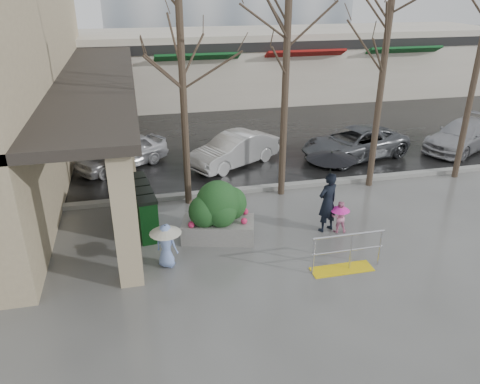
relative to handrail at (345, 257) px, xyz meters
name	(u,v)px	position (x,y,z in m)	size (l,w,h in m)	color
ground	(279,251)	(-1.36, 1.20, -0.38)	(120.00, 120.00, 0.00)	#51514F
street_asphalt	(184,87)	(-1.36, 23.20, -0.37)	(120.00, 36.00, 0.01)	black
curb	(245,190)	(-1.36, 5.20, -0.30)	(120.00, 0.30, 0.15)	gray
canopy_slab	(94,71)	(-6.16, 9.20, 3.25)	(2.80, 18.00, 0.25)	#2D2823
pillar_front	(125,217)	(-5.26, 0.70, 1.37)	(0.55, 0.55, 3.50)	tan
pillar_back	(124,134)	(-5.26, 7.20, 1.37)	(0.55, 0.55, 3.50)	tan
storefront_row	(223,65)	(0.64, 19.17, 1.64)	(34.00, 6.74, 4.00)	beige
handrail	(345,257)	(0.00, 0.00, 0.00)	(1.90, 0.50, 1.03)	yellow
tree_west	(181,42)	(-3.36, 4.80, 4.71)	(3.20, 3.20, 6.80)	#382B21
tree_midwest	(287,34)	(-0.16, 4.80, 4.86)	(3.20, 3.20, 7.00)	#382B21
tree_mideast	(386,44)	(3.14, 4.80, 4.48)	(3.20, 3.20, 6.50)	#382B21
woman	(329,184)	(0.33, 2.03, 1.10)	(1.39, 1.39, 2.45)	black
child_pink	(339,214)	(0.65, 1.87, 0.19)	(0.58, 0.58, 0.96)	pink
child_blue	(166,241)	(-4.36, 1.18, 0.36)	(0.81, 0.81, 1.18)	#7B98DC
planter	(218,212)	(-2.82, 2.28, 0.46)	(2.20, 1.48, 1.75)	slate
news_boxes	(143,207)	(-4.85, 3.45, 0.28)	(0.81, 2.39, 1.31)	black
car_a	(121,152)	(-5.47, 8.59, 0.25)	(1.49, 3.70, 1.26)	silver
car_b	(234,150)	(-1.15, 7.85, 0.25)	(1.33, 3.82, 1.26)	silver
car_c	(355,143)	(3.83, 7.54, 0.25)	(2.09, 4.53, 1.26)	#515458
car_d	(463,135)	(8.88, 7.49, 0.25)	(1.77, 4.34, 1.26)	#A4A4A8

